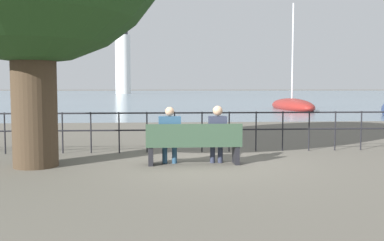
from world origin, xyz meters
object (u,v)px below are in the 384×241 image
Objects in this scene: sailboat_1 at (292,106)px; harbor_lighthouse at (123,61)px; park_bench at (194,145)px; seated_person_right at (217,132)px; seated_person_left at (170,133)px.

harbor_lighthouse is at bearing 102.44° from sailboat_1.
seated_person_right is at bearing 8.63° from park_bench.
seated_person_right is at bearing -84.07° from harbor_lighthouse.
sailboat_1 reaches higher than seated_person_left.
sailboat_1 is 102.32m from harbor_lighthouse.
harbor_lighthouse reaches higher than seated_person_right.
park_bench is at bearing -111.84° from sailboat_1.
park_bench is 0.59m from seated_person_right.
sailboat_1 reaches higher than park_bench.
park_bench is 0.58m from seated_person_left.
seated_person_left is 124.37m from harbor_lighthouse.
seated_person_left reaches higher than park_bench.
seated_person_left is at bearing -84.55° from harbor_lighthouse.
park_bench is 0.24× the size of sailboat_1.
harbor_lighthouse is at bearing 95.93° from seated_person_right.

